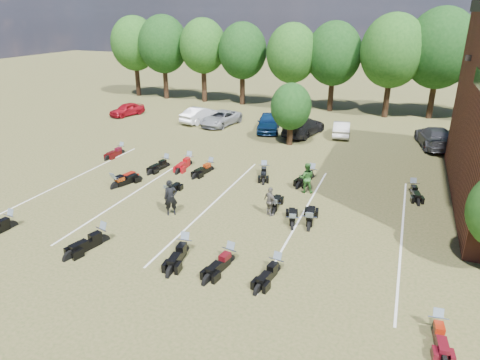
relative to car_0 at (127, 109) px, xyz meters
The scene contains 34 objects.
ground 28.04m from the car_0, 43.78° to the right, with size 160.00×160.00×0.00m, color brown.
car_0 is the anchor object (origin of this frame).
car_1 8.29m from the car_0, ahead, with size 1.55×4.46×1.47m, color silver.
car_2 10.58m from the car_0, ahead, with size 2.23×4.83×1.34m, color gray.
car_3 18.61m from the car_0, ahead, with size 2.17×5.33×1.55m, color black.
car_4 15.37m from the car_0, ahead, with size 1.86×4.63×1.58m, color #0B2651.
car_5 21.71m from the car_0, ahead, with size 1.37×3.92×1.29m, color beige.
car_6 29.50m from the car_0, ahead, with size 2.13×4.62×1.29m, color #5A0505.
car_7 29.08m from the car_0, ahead, with size 2.26×5.55×1.61m, color #3D3E42.
person_black 24.30m from the car_0, 49.55° to the right, with size 0.70×0.46×1.92m, color black.
person_green 25.29m from the car_0, 30.88° to the right, with size 0.89×0.69×1.83m, color #265921.
person_grey 26.58m from the car_0, 39.01° to the right, with size 0.94×0.39×1.60m, color #625C54.
motorcycle_0 24.44m from the car_0, 68.26° to the right, with size 0.76×2.38×1.32m, color black, non-canonical shape.
motorcycle_2 26.41m from the car_0, 57.35° to the right, with size 0.79×2.47×1.38m, color black, non-canonical shape.
motorcycle_3 28.35m from the car_0, 49.89° to the right, with size 0.77×2.41×1.34m, color black, non-canonical shape.
motorcycle_4 31.23m from the car_0, 43.91° to the right, with size 0.70×2.20×1.23m, color black, non-canonical shape.
motorcycle_5 29.79m from the car_0, 46.72° to the right, with size 0.75×2.34×1.30m, color black, non-canonical shape.
motorcycle_6 36.71m from the car_0, 38.98° to the right, with size 0.68×2.12×1.18m, color #4A0A13, non-canonical shape.
motorcycle_7 19.66m from the car_0, 57.08° to the right, with size 0.78×2.44×1.36m, color maroon, non-canonical shape.
motorcycle_8 19.79m from the car_0, 56.99° to the right, with size 0.74×2.33×1.30m, color black, non-canonical shape.
motorcycle_9 22.05m from the car_0, 49.04° to the right, with size 0.64×2.01×1.12m, color black, non-canonical shape.
motorcycle_10 26.46m from the car_0, 38.21° to the right, with size 0.68×2.13×1.18m, color black, non-canonical shape.
motorcycle_12 28.80m from the car_0, 37.29° to the right, with size 0.77×2.40×1.34m, color black, non-canonical shape.
motorcycle_13 28.29m from the car_0, 38.58° to the right, with size 0.66×2.08×1.16m, color black, non-canonical shape.
motorcycle_14 12.90m from the car_0, 56.85° to the right, with size 0.70×2.20×1.23m, color #3D0809, non-canonical shape.
motorcycle_15 17.18m from the car_0, 40.79° to the right, with size 0.77×2.43×1.35m, color maroon, non-canonical shape.
motorcycle_16 16.85m from the car_0, 46.05° to the right, with size 0.73×2.29×1.27m, color black, non-canonical shape.
motorcycle_17 18.93m from the car_0, 38.25° to the right, with size 0.73×2.30×1.28m, color black, non-canonical shape.
motorcycle_18 21.48m from the car_0, 30.84° to the right, with size 0.73×2.29×1.28m, color black, non-canonical shape.
motorcycle_19 24.03m from the car_0, 26.42° to the right, with size 0.80×2.50×1.39m, color black, non-canonical shape.
motorcycle_20 29.66m from the car_0, 21.35° to the right, with size 0.72×2.25×1.26m, color black, non-canonical shape.
tree_line 22.24m from the car_0, 26.52° to the left, with size 56.00×6.00×9.79m.
young_tree_midfield 18.81m from the car_0, 12.07° to the right, with size 3.20×3.20×4.70m.
parking_lines 23.80m from the car_0, 43.57° to the right, with size 20.10×14.00×0.01m.
Camera 1 is at (6.32, -16.80, 10.06)m, focal length 32.00 mm.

